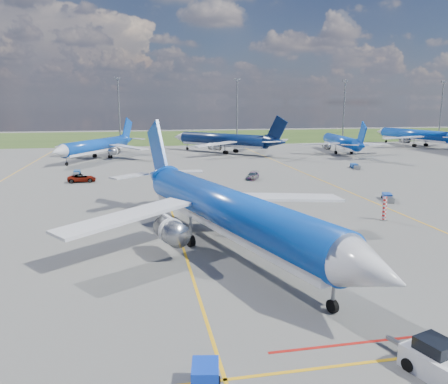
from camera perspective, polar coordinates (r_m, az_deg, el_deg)
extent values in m
plane|color=#5A5A57|center=(43.23, -5.07, -8.16)|extent=(400.00, 400.00, 0.00)
cube|color=#2D4719|center=(191.09, -9.88, 7.06)|extent=(400.00, 80.00, 0.01)
cube|color=gold|center=(72.10, -7.60, -0.16)|extent=(0.25, 160.00, 0.02)
cube|color=gold|center=(25.47, 0.13, -23.32)|extent=(60.00, 0.25, 0.02)
cube|color=gold|center=(88.61, 11.72, 1.90)|extent=(0.25, 120.00, 0.02)
cube|color=#A5140F|center=(29.39, 15.67, -18.61)|extent=(10.00, 0.25, 0.02)
cylinder|color=slate|center=(150.65, -13.52, 9.93)|extent=(0.50, 0.50, 22.00)
cube|color=slate|center=(150.80, -13.73, 14.22)|extent=(2.20, 0.50, 0.80)
cylinder|color=slate|center=(154.34, 1.72, 10.27)|extent=(0.50, 0.50, 22.00)
cube|color=slate|center=(154.49, 1.75, 14.47)|extent=(2.20, 0.50, 0.80)
cylinder|color=slate|center=(167.76, 15.38, 9.98)|extent=(0.50, 0.50, 22.00)
cube|color=slate|center=(167.90, 15.59, 13.83)|extent=(2.20, 0.50, 0.80)
cylinder|color=slate|center=(188.86, 26.48, 9.33)|extent=(0.50, 0.50, 22.00)
cube|color=slate|center=(188.98, 26.79, 12.74)|extent=(2.20, 0.50, 0.80)
cylinder|color=red|center=(58.53, 20.20, -2.04)|extent=(0.50, 0.50, 3.00)
cube|color=silver|center=(27.82, 26.76, -19.82)|extent=(3.34, 4.66, 1.30)
cube|color=black|center=(27.67, 25.88, -17.78)|extent=(2.06, 2.19, 0.90)
cube|color=slate|center=(29.16, 22.38, -18.12)|extent=(0.95, 2.36, 0.20)
cube|color=#0E36C4|center=(24.49, -2.45, -22.97)|extent=(1.68, 1.96, 1.39)
imported|color=#999999|center=(85.74, -18.09, 1.72)|extent=(5.39, 2.89, 1.44)
imported|color=#999999|center=(84.66, 3.74, 2.13)|extent=(3.88, 5.06, 1.37)
cube|color=#1A429D|center=(71.45, 20.52, -0.53)|extent=(1.90, 2.50, 0.94)
cube|color=slate|center=(69.34, 20.85, -0.98)|extent=(1.56, 1.96, 0.77)
cube|color=navy|center=(94.61, -18.65, 2.42)|extent=(1.28, 2.26, 0.94)
cube|color=slate|center=(92.44, -18.77, 2.15)|extent=(1.09, 1.74, 0.77)
cube|color=#194698|center=(103.46, 16.62, 3.29)|extent=(1.67, 2.53, 0.99)
cube|color=slate|center=(101.27, 16.99, 3.05)|extent=(1.39, 1.96, 0.81)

